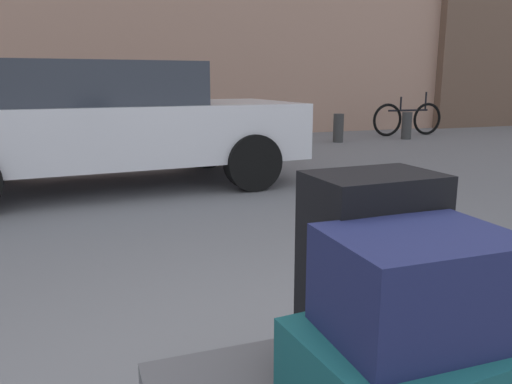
# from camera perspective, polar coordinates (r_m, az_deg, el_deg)

# --- Properties ---
(suitcase_teal_front_left) EXTENTS (0.64, 0.51, 0.23)m
(suitcase_teal_front_left) POSITION_cam_1_polar(r_m,az_deg,el_deg) (1.50, 17.21, -18.90)
(suitcase_teal_front_left) COLOR #144C51
(suitcase_teal_front_left) RESTS_ON luggage_cart
(suitcase_black_rear_right) EXTENTS (0.41, 0.29, 0.60)m
(suitcase_black_rear_right) POSITION_cam_1_polar(r_m,az_deg,el_deg) (1.68, 12.74, -8.08)
(suitcase_black_rear_right) COLOR black
(suitcase_black_rear_right) RESTS_ON luggage_cart
(duffel_bag_navy_topmost_pile) EXTENTS (0.47, 0.36, 0.27)m
(duffel_bag_navy_topmost_pile) POSITION_cam_1_polar(r_m,az_deg,el_deg) (1.39, 17.90, -9.87)
(duffel_bag_navy_topmost_pile) COLOR #191E47
(duffel_bag_navy_topmost_pile) RESTS_ON suitcase_teal_front_left
(parked_car) EXTENTS (4.40, 2.13, 1.42)m
(parked_car) POSITION_cam_1_polar(r_m,az_deg,el_deg) (6.07, -16.76, 7.62)
(parked_car) COLOR silver
(parked_car) RESTS_ON ground_plane
(bicycle_leaning) EXTENTS (1.76, 0.11, 0.96)m
(bicycle_leaning) POSITION_cam_1_polar(r_m,az_deg,el_deg) (11.92, 16.75, 7.92)
(bicycle_leaning) COLOR black
(bicycle_leaning) RESTS_ON ground_plane
(bollard_kerb_near) EXTENTS (0.21, 0.21, 0.57)m
(bollard_kerb_near) POSITION_cam_1_polar(r_m,az_deg,el_deg) (9.67, 1.53, 6.94)
(bollard_kerb_near) COLOR #383838
(bollard_kerb_near) RESTS_ON ground_plane
(bollard_kerb_mid) EXTENTS (0.21, 0.21, 0.57)m
(bollard_kerb_mid) POSITION_cam_1_polar(r_m,az_deg,el_deg) (10.30, 9.28, 7.13)
(bollard_kerb_mid) COLOR #383838
(bollard_kerb_mid) RESTS_ON ground_plane
(bollard_kerb_far) EXTENTS (0.21, 0.21, 0.57)m
(bollard_kerb_far) POSITION_cam_1_polar(r_m,az_deg,el_deg) (11.17, 16.64, 7.19)
(bollard_kerb_far) COLOR #383838
(bollard_kerb_far) RESTS_ON ground_plane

